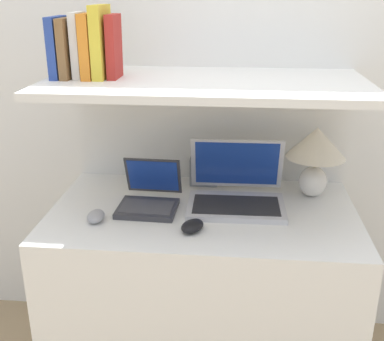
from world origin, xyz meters
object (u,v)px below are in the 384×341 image
(laptop_large, at_px, (236,192))
(book_white, at_px, (79,45))
(laptop_small, at_px, (149,198))
(second_mouse, at_px, (96,216))
(book_yellow, at_px, (101,42))
(computer_mouse, at_px, (192,226))
(book_blue, at_px, (59,47))
(table_lamp, at_px, (316,150))
(book_brown, at_px, (69,48))
(router_box, at_px, (204,171))
(book_red, at_px, (114,47))
(book_orange, at_px, (90,46))

(laptop_large, bearing_deg, book_white, 179.64)
(laptop_small, bearing_deg, book_white, 165.36)
(second_mouse, bearing_deg, book_yellow, 89.10)
(computer_mouse, xyz_separation_m, book_blue, (-0.51, 0.25, 0.57))
(table_lamp, height_order, book_brown, book_brown)
(laptop_large, distance_m, router_box, 0.24)
(router_box, height_order, book_brown, book_brown)
(laptop_large, relative_size, computer_mouse, 3.17)
(laptop_small, height_order, router_box, laptop_small)
(laptop_large, height_order, second_mouse, laptop_large)
(computer_mouse, distance_m, book_brown, 0.78)
(computer_mouse, relative_size, book_red, 0.53)
(laptop_small, relative_size, book_blue, 1.16)
(book_brown, bearing_deg, book_white, 0.00)
(router_box, distance_m, book_white, 0.72)
(second_mouse, height_order, book_blue, book_blue)
(book_yellow, bearing_deg, book_brown, 180.00)
(book_blue, xyz_separation_m, book_orange, (0.12, 0.00, 0.01))
(computer_mouse, distance_m, book_red, 0.69)
(book_red, bearing_deg, book_white, 180.00)
(book_white, bearing_deg, laptop_large, -0.36)
(book_blue, bearing_deg, computer_mouse, -25.72)
(second_mouse, height_order, book_yellow, book_yellow)
(laptop_large, distance_m, laptop_small, 0.34)
(book_orange, xyz_separation_m, book_yellow, (0.04, -0.00, 0.01))
(laptop_small, height_order, book_brown, book_brown)
(book_brown, xyz_separation_m, book_orange, (0.08, 0.00, 0.01))
(second_mouse, height_order, book_brown, book_brown)
(table_lamp, height_order, book_white, book_white)
(book_orange, bearing_deg, laptop_small, -17.39)
(second_mouse, bearing_deg, router_box, 47.28)
(book_blue, bearing_deg, book_orange, 0.00)
(laptop_large, height_order, book_yellow, book_yellow)
(table_lamp, relative_size, laptop_large, 0.77)
(laptop_large, distance_m, book_orange, 0.77)
(book_white, relative_size, book_yellow, 0.90)
(book_brown, bearing_deg, book_orange, 0.00)
(book_brown, distance_m, book_white, 0.04)
(book_yellow, bearing_deg, computer_mouse, -34.94)
(second_mouse, xyz_separation_m, book_yellow, (0.00, 0.20, 0.59))
(laptop_large, xyz_separation_m, laptop_small, (-0.33, -0.06, -0.01))
(book_blue, bearing_deg, laptop_small, -11.35)
(table_lamp, height_order, router_box, table_lamp)
(computer_mouse, height_order, second_mouse, same)
(router_box, xyz_separation_m, book_blue, (-0.52, -0.19, 0.53))
(computer_mouse, relative_size, router_box, 0.98)
(table_lamp, height_order, laptop_small, table_lamp)
(computer_mouse, distance_m, book_yellow, 0.73)
(table_lamp, bearing_deg, book_yellow, -172.48)
(book_blue, xyz_separation_m, book_red, (0.20, 0.00, 0.00))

